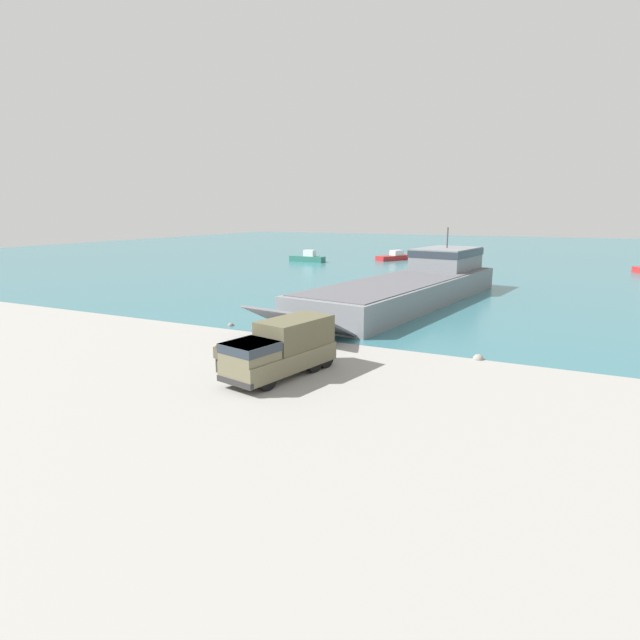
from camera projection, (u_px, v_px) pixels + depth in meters
The scene contains 11 objects.
ground_plane at pixel (297, 362), 31.01m from camera, with size 240.00×240.00×0.00m, color gray.
water_surface at pixel (493, 253), 115.08m from camera, with size 240.00×180.00×0.01m, color #336B75.
landing_craft at pixel (415, 283), 52.71m from camera, with size 13.31×37.21×7.41m.
military_truck at pixel (282, 348), 28.15m from camera, with size 4.01×7.59×3.14m.
soldier_on_ramp at pixel (217, 356), 28.78m from camera, with size 0.49×0.36×1.75m.
moored_boat_a at pixel (308, 258), 94.23m from camera, with size 7.01×2.19×2.24m.
moored_boat_c at pixel (395, 257), 97.80m from camera, with size 5.97×8.02×1.90m.
shoreline_rock_a at pixel (279, 333), 38.41m from camera, with size 0.97×0.97×0.97m, color gray.
shoreline_rock_b at pixel (257, 329), 39.72m from camera, with size 0.88×0.88×0.88m, color #66605B.
shoreline_rock_c at pixel (478, 359), 31.56m from camera, with size 0.67×0.67×0.67m, color gray.
shoreline_rock_d at pixel (231, 326), 40.95m from camera, with size 0.51×0.51×0.51m, color gray.
Camera 1 is at (14.21, -26.19, 9.08)m, focal length 28.00 mm.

